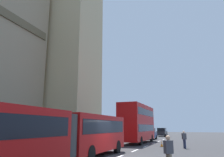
% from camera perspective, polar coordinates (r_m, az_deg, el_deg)
% --- Properties ---
extents(lane_centre_marking, '(39.00, 0.16, 0.01)m').
position_cam_1_polar(lane_centre_marking, '(20.37, 6.09, -18.50)').
color(lane_centre_marking, silver).
rests_on(lane_centre_marking, ground_plane).
extents(articulated_bus, '(16.78, 2.54, 2.90)m').
position_cam_1_polar(articulated_bus, '(12.65, -14.68, -13.84)').
color(articulated_bus, '#B20F0F').
rests_on(articulated_bus, ground_plane).
extents(double_decker_bus, '(10.34, 2.54, 4.90)m').
position_cam_1_polar(double_decker_bus, '(29.61, 6.83, -11.40)').
color(double_decker_bus, '#B20F0F').
rests_on(double_decker_bus, ground_plane).
extents(sedan_lead, '(4.40, 1.86, 1.85)m').
position_cam_1_polar(sedan_lead, '(38.64, 9.98, -14.25)').
color(sedan_lead, navy).
rests_on(sedan_lead, ground_plane).
extents(sedan_trailing, '(4.40, 1.86, 1.85)m').
position_cam_1_polar(sedan_trailing, '(50.26, 13.14, -13.71)').
color(sedan_trailing, black).
rests_on(sedan_trailing, ground_plane).
extents(traffic_cone_west, '(0.36, 0.36, 0.58)m').
position_cam_1_polar(traffic_cone_west, '(24.62, 13.06, -16.58)').
color(traffic_cone_west, black).
rests_on(traffic_cone_west, ground_plane).
extents(traffic_cone_middle, '(0.36, 0.36, 0.58)m').
position_cam_1_polar(traffic_cone_middle, '(26.37, 15.19, -16.20)').
color(traffic_cone_middle, black).
rests_on(traffic_cone_middle, ground_plane).
extents(pedestrian_near_cones, '(0.45, 0.46, 1.69)m').
position_cam_1_polar(pedestrian_near_cones, '(10.95, 14.81, -18.45)').
color(pedestrian_near_cones, '#726651').
rests_on(pedestrian_near_cones, ground_plane).
extents(pedestrian_by_kerb, '(0.42, 0.47, 1.69)m').
position_cam_1_polar(pedestrian_by_kerb, '(23.33, 18.62, -14.94)').
color(pedestrian_by_kerb, '#262D4C').
rests_on(pedestrian_by_kerb, ground_plane).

